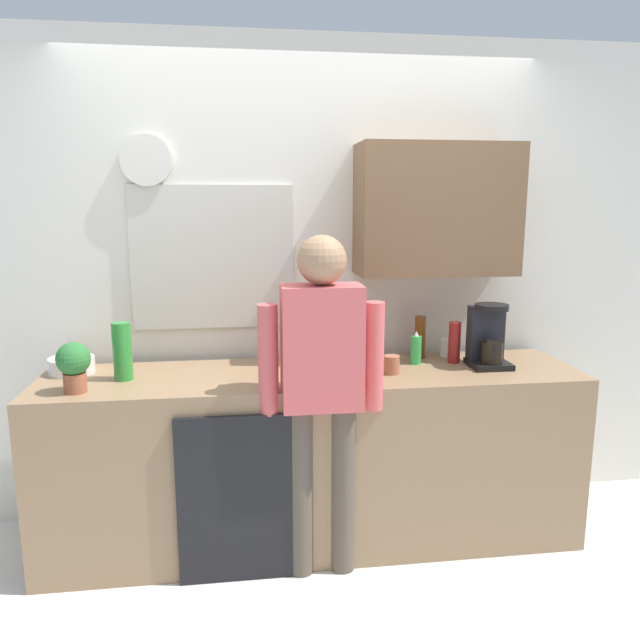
{
  "coord_description": "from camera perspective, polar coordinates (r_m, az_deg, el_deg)",
  "views": [
    {
      "loc": [
        -0.36,
        -2.6,
        1.74
      ],
      "look_at": [
        0.03,
        0.25,
        1.18
      ],
      "focal_mm": 33.9,
      "sensor_mm": 36.0,
      "label": 1
    }
  ],
  "objects": [
    {
      "name": "ground_plane",
      "position": [
        3.15,
        0.15,
        -22.44
      ],
      "size": [
        8.0,
        8.0,
        0.0
      ],
      "primitive_type": "plane",
      "color": "silver"
    },
    {
      "name": "kitchen_counter",
      "position": [
        3.19,
        -0.6,
        -12.74
      ],
      "size": [
        2.69,
        0.64,
        0.9
      ],
      "primitive_type": "cube",
      "color": "#937251",
      "rests_on": "ground_plane"
    },
    {
      "name": "dishwasher_panel",
      "position": [
        2.89,
        -7.65,
        -16.49
      ],
      "size": [
        0.56,
        0.02,
        0.81
      ],
      "primitive_type": "cube",
      "color": "black",
      "rests_on": "ground_plane"
    },
    {
      "name": "back_wall_assembly",
      "position": [
        3.35,
        -0.07,
        4.58
      ],
      "size": [
        4.29,
        0.42,
        2.6
      ],
      "color": "silver",
      "rests_on": "ground_plane"
    },
    {
      "name": "coffee_maker",
      "position": [
        3.25,
        15.56,
        -1.67
      ],
      "size": [
        0.2,
        0.2,
        0.33
      ],
      "color": "black",
      "rests_on": "kitchen_counter"
    },
    {
      "name": "bottle_amber_beer",
      "position": [
        3.35,
        9.41,
        -1.6
      ],
      "size": [
        0.06,
        0.06,
        0.23
      ],
      "primitive_type": "cylinder",
      "color": "brown",
      "rests_on": "kitchen_counter"
    },
    {
      "name": "bottle_red_vinegar",
      "position": [
        3.28,
        12.58,
        -2.08
      ],
      "size": [
        0.06,
        0.06,
        0.22
      ],
      "primitive_type": "cylinder",
      "color": "maroon",
      "rests_on": "kitchen_counter"
    },
    {
      "name": "bottle_clear_soda",
      "position": [
        3.04,
        -18.16,
        -2.82
      ],
      "size": [
        0.09,
        0.09,
        0.28
      ],
      "primitive_type": "cylinder",
      "color": "#2D8C33",
      "rests_on": "kitchen_counter"
    },
    {
      "name": "cup_yellow_cup",
      "position": [
        3.03,
        0.47,
        -4.19
      ],
      "size": [
        0.07,
        0.07,
        0.08
      ],
      "primitive_type": "cylinder",
      "color": "yellow",
      "rests_on": "kitchen_counter"
    },
    {
      "name": "cup_white_mug",
      "position": [
        3.41,
        11.97,
        -2.61
      ],
      "size": [
        0.08,
        0.08,
        0.09
      ],
      "primitive_type": "cylinder",
      "color": "white",
      "rests_on": "kitchen_counter"
    },
    {
      "name": "cup_terracotta_mug",
      "position": [
        3.03,
        6.76,
        -4.22
      ],
      "size": [
        0.08,
        0.08,
        0.09
      ],
      "primitive_type": "cylinder",
      "color": "#B26647",
      "rests_on": "kitchen_counter"
    },
    {
      "name": "mixing_bowl",
      "position": [
        3.26,
        -22.4,
        -3.98
      ],
      "size": [
        0.22,
        0.22,
        0.08
      ],
      "primitive_type": "cylinder",
      "color": "white",
      "rests_on": "kitchen_counter"
    },
    {
      "name": "potted_plant",
      "position": [
        2.91,
        -22.23,
        -3.85
      ],
      "size": [
        0.15,
        0.15,
        0.23
      ],
      "color": "#9E5638",
      "rests_on": "kitchen_counter"
    },
    {
      "name": "dish_soap",
      "position": [
        3.22,
        9.04,
        -2.75
      ],
      "size": [
        0.06,
        0.06,
        0.18
      ],
      "color": "green",
      "rests_on": "kitchen_counter"
    },
    {
      "name": "person_at_sink",
      "position": [
        2.74,
        0.16,
        -5.67
      ],
      "size": [
        0.57,
        0.22,
        1.6
      ],
      "rotation": [
        0.0,
        0.0,
        0.06
      ],
      "color": "brown",
      "rests_on": "ground_plane"
    }
  ]
}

